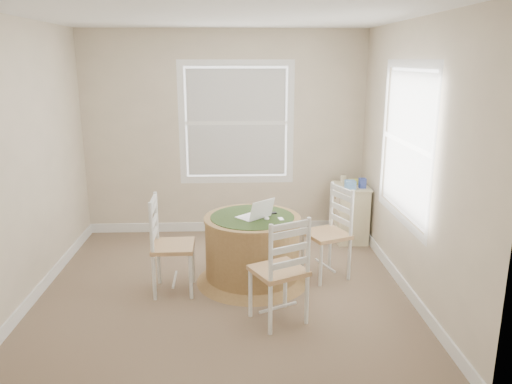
{
  "coord_description": "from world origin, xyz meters",
  "views": [
    {
      "loc": [
        0.13,
        -4.57,
        2.23
      ],
      "look_at": [
        0.34,
        0.45,
        0.89
      ],
      "focal_mm": 35.0,
      "sensor_mm": 36.0,
      "label": 1
    }
  ],
  "objects": [
    {
      "name": "chair_near",
      "position": [
        0.49,
        -0.61,
        0.47
      ],
      "size": [
        0.55,
        0.55,
        0.95
      ],
      "primitive_type": null,
      "rotation": [
        0.0,
        0.0,
        3.61
      ],
      "color": "white",
      "rests_on": "ground"
    },
    {
      "name": "cup_cream",
      "position": [
        1.51,
        1.53,
        0.76
      ],
      "size": [
        0.07,
        0.07,
        0.09
      ],
      "primitive_type": "cylinder",
      "color": "beige",
      "rests_on": "corner_chest"
    },
    {
      "name": "room",
      "position": [
        0.17,
        0.16,
        1.3
      ],
      "size": [
        3.64,
        3.64,
        2.64
      ],
      "color": "#7E654F",
      "rests_on": "ground"
    },
    {
      "name": "round_table",
      "position": [
        0.29,
        0.21,
        0.38
      ],
      "size": [
        1.16,
        1.16,
        0.7
      ],
      "rotation": [
        0.0,
        0.0,
        0.18
      ],
      "color": "#9B7845",
      "rests_on": "ground"
    },
    {
      "name": "mouse",
      "position": [
        0.43,
        0.13,
        0.7
      ],
      "size": [
        0.07,
        0.1,
        0.03
      ],
      "primitive_type": "ellipsoid",
      "rotation": [
        0.0,
        0.0,
        0.18
      ],
      "color": "white",
      "rests_on": "round_table"
    },
    {
      "name": "phone",
      "position": [
        0.58,
        0.11,
        0.7
      ],
      "size": [
        0.06,
        0.1,
        0.02
      ],
      "primitive_type": "cube",
      "rotation": [
        0.0,
        0.0,
        0.18
      ],
      "color": "#B7BABF",
      "rests_on": "round_table"
    },
    {
      "name": "corner_chest",
      "position": [
        1.57,
        1.39,
        0.36
      ],
      "size": [
        0.4,
        0.54,
        0.71
      ],
      "rotation": [
        0.0,
        0.0,
        0.0
      ],
      "color": "beige",
      "rests_on": "ground"
    },
    {
      "name": "laptop",
      "position": [
        0.32,
        0.18,
        0.73
      ],
      "size": [
        0.4,
        0.4,
        0.21
      ],
      "rotation": [
        0.0,
        0.0,
        3.87
      ],
      "color": "white",
      "rests_on": "round_table"
    },
    {
      "name": "box_blue",
      "position": [
        1.67,
        1.27,
        0.77
      ],
      "size": [
        0.08,
        0.08,
        0.12
      ],
      "primitive_type": "cube",
      "rotation": [
        0.0,
        0.0,
        0.0
      ],
      "color": "#394BAB",
      "rests_on": "corner_chest"
    },
    {
      "name": "chair_left",
      "position": [
        -0.48,
        0.01,
        0.47
      ],
      "size": [
        0.41,
        0.43,
        0.95
      ],
      "primitive_type": null,
      "rotation": [
        0.0,
        0.0,
        1.59
      ],
      "color": "white",
      "rests_on": "ground"
    },
    {
      "name": "box_yellow",
      "position": [
        1.63,
        1.45,
        0.74
      ],
      "size": [
        0.15,
        0.1,
        0.06
      ],
      "primitive_type": "cube",
      "rotation": [
        0.0,
        0.0,
        0.0
      ],
      "color": "#D7DB4D",
      "rests_on": "corner_chest"
    },
    {
      "name": "chair_right",
      "position": [
        1.07,
        0.29,
        0.47
      ],
      "size": [
        0.53,
        0.54,
        0.95
      ],
      "primitive_type": null,
      "rotation": [
        0.0,
        0.0,
        -1.18
      ],
      "color": "white",
      "rests_on": "ground"
    },
    {
      "name": "tissue_box",
      "position": [
        1.52,
        1.25,
        0.76
      ],
      "size": [
        0.12,
        0.12,
        0.1
      ],
      "primitive_type": "cube",
      "rotation": [
        0.0,
        0.0,
        0.0
      ],
      "color": "#6298E0",
      "rests_on": "corner_chest"
    },
    {
      "name": "keys",
      "position": [
        0.52,
        0.3,
        0.7
      ],
      "size": [
        0.07,
        0.06,
        0.02
      ],
      "primitive_type": "cube",
      "rotation": [
        0.0,
        0.0,
        0.18
      ],
      "color": "black",
      "rests_on": "round_table"
    }
  ]
}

